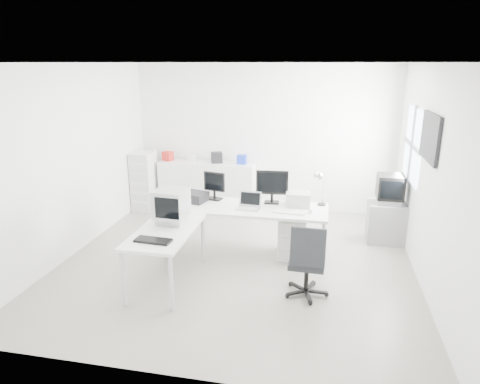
% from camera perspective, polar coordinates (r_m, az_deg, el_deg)
% --- Properties ---
extents(floor, '(5.00, 5.00, 0.01)m').
position_cam_1_polar(floor, '(6.39, -0.36, -9.13)').
color(floor, '#B9B5A6').
rests_on(floor, ground).
extents(ceiling, '(5.00, 5.00, 0.01)m').
position_cam_1_polar(ceiling, '(5.75, -0.41, 16.85)').
color(ceiling, white).
rests_on(ceiling, back_wall).
extents(back_wall, '(5.00, 0.02, 2.80)m').
position_cam_1_polar(back_wall, '(8.33, 3.16, 7.13)').
color(back_wall, white).
rests_on(back_wall, floor).
extents(left_wall, '(0.02, 5.00, 2.80)m').
position_cam_1_polar(left_wall, '(6.87, -21.32, 3.92)').
color(left_wall, white).
rests_on(left_wall, floor).
extents(right_wall, '(0.02, 5.00, 2.80)m').
position_cam_1_polar(right_wall, '(5.95, 23.93, 1.77)').
color(right_wall, white).
rests_on(right_wall, floor).
extents(window, '(0.02, 1.20, 1.10)m').
position_cam_1_polar(window, '(7.05, 22.01, 5.82)').
color(window, white).
rests_on(window, right_wall).
extents(wall_picture, '(0.04, 0.90, 0.60)m').
position_cam_1_polar(wall_picture, '(5.94, 24.02, 6.69)').
color(wall_picture, black).
rests_on(wall_picture, right_wall).
extents(main_desk, '(2.40, 0.80, 0.75)m').
position_cam_1_polar(main_desk, '(6.49, 0.81, -5.10)').
color(main_desk, silver).
rests_on(main_desk, floor).
extents(side_desk, '(0.70, 1.40, 0.75)m').
position_cam_1_polar(side_desk, '(5.73, -9.74, -8.42)').
color(side_desk, silver).
rests_on(side_desk, floor).
extents(drawer_pedestal, '(0.40, 0.50, 0.60)m').
position_cam_1_polar(drawer_pedestal, '(6.48, 7.02, -5.97)').
color(drawer_pedestal, silver).
rests_on(drawer_pedestal, floor).
extents(inkjet_printer, '(0.47, 0.41, 0.14)m').
position_cam_1_polar(inkjet_printer, '(6.63, -6.25, -0.62)').
color(inkjet_printer, black).
rests_on(inkjet_printer, main_desk).
extents(lcd_monitor_small, '(0.39, 0.28, 0.44)m').
position_cam_1_polar(lcd_monitor_small, '(6.64, -3.43, 0.82)').
color(lcd_monitor_small, black).
rests_on(lcd_monitor_small, main_desk).
extents(lcd_monitor_large, '(0.50, 0.23, 0.50)m').
position_cam_1_polar(lcd_monitor_large, '(6.47, 4.29, 0.65)').
color(lcd_monitor_large, black).
rests_on(lcd_monitor_large, main_desk).
extents(laptop, '(0.33, 0.33, 0.20)m').
position_cam_1_polar(laptop, '(6.22, 1.11, -1.40)').
color(laptop, '#B7B7BA').
rests_on(laptop, main_desk).
extents(white_keyboard, '(0.47, 0.16, 0.02)m').
position_cam_1_polar(white_keyboard, '(6.13, 6.55, -2.69)').
color(white_keyboard, silver).
rests_on(white_keyboard, main_desk).
extents(white_mouse, '(0.07, 0.07, 0.07)m').
position_cam_1_polar(white_mouse, '(6.16, 9.38, -2.50)').
color(white_mouse, silver).
rests_on(white_mouse, main_desk).
extents(laser_printer, '(0.37, 0.32, 0.20)m').
position_cam_1_polar(laser_printer, '(6.45, 7.76, -0.90)').
color(laser_printer, '#B7B7B7').
rests_on(laser_printer, main_desk).
extents(desk_lamp, '(0.17, 0.17, 0.46)m').
position_cam_1_polar(desk_lamp, '(6.48, 10.94, 0.22)').
color(desk_lamp, silver).
rests_on(desk_lamp, main_desk).
extents(crt_monitor, '(0.39, 0.39, 0.42)m').
position_cam_1_polar(crt_monitor, '(5.73, -9.14, -2.07)').
color(crt_monitor, '#B7B7BA').
rests_on(crt_monitor, side_desk).
extents(black_keyboard, '(0.45, 0.21, 0.03)m').
position_cam_1_polar(black_keyboard, '(5.24, -11.50, -6.35)').
color(black_keyboard, black).
rests_on(black_keyboard, side_desk).
extents(office_chair, '(0.58, 0.58, 0.97)m').
position_cam_1_polar(office_chair, '(5.39, 8.95, -8.79)').
color(office_chair, '#282A2D').
rests_on(office_chair, floor).
extents(tv_cabinet, '(0.60, 0.49, 0.66)m').
position_cam_1_polar(tv_cabinet, '(7.32, 18.95, -3.84)').
color(tv_cabinet, gray).
rests_on(tv_cabinet, floor).
extents(crt_tv, '(0.50, 0.48, 0.45)m').
position_cam_1_polar(crt_tv, '(7.15, 19.37, 0.33)').
color(crt_tv, black).
rests_on(crt_tv, tv_cabinet).
extents(sideboard, '(1.88, 0.47, 0.94)m').
position_cam_1_polar(sideboard, '(8.51, -4.38, 0.89)').
color(sideboard, silver).
rests_on(sideboard, floor).
extents(clutter_box_a, '(0.22, 0.20, 0.18)m').
position_cam_1_polar(clutter_box_a, '(8.62, -9.61, 4.75)').
color(clutter_box_a, red).
rests_on(clutter_box_a, sideboard).
extents(clutter_box_b, '(0.14, 0.13, 0.12)m').
position_cam_1_polar(clutter_box_b, '(8.46, -6.43, 4.46)').
color(clutter_box_b, silver).
rests_on(clutter_box_b, sideboard).
extents(clutter_box_c, '(0.26, 0.25, 0.21)m').
position_cam_1_polar(clutter_box_c, '(8.32, -3.14, 4.62)').
color(clutter_box_c, black).
rests_on(clutter_box_c, sideboard).
extents(clutter_box_d, '(0.18, 0.16, 0.17)m').
position_cam_1_polar(clutter_box_d, '(8.21, 0.25, 4.37)').
color(clutter_box_d, '#1B37C1').
rests_on(clutter_box_d, sideboard).
extents(clutter_bottle, '(0.07, 0.07, 0.22)m').
position_cam_1_polar(clutter_bottle, '(8.76, -11.37, 4.99)').
color(clutter_bottle, silver).
rests_on(clutter_bottle, sideboard).
extents(filing_cabinet, '(0.40, 0.48, 1.15)m').
position_cam_1_polar(filing_cabinet, '(8.62, -12.64, 1.45)').
color(filing_cabinet, silver).
rests_on(filing_cabinet, floor).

